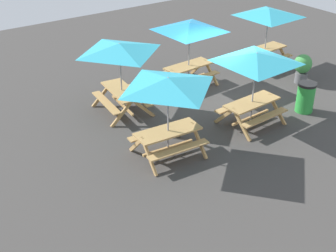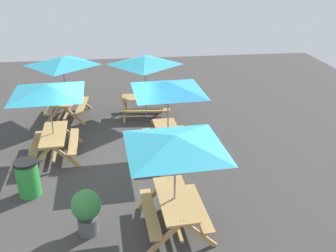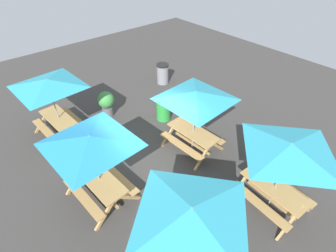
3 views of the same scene
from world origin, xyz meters
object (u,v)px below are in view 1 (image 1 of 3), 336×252
picnic_table_0 (168,89)px  potted_plant_0 (303,67)px  picnic_table_2 (189,32)px  picnic_table_1 (120,53)px  picnic_table_4 (268,17)px  trash_bin_green (305,97)px  picnic_table_3 (256,63)px

picnic_table_0 → potted_plant_0: (6.76, 1.20, -1.36)m
picnic_table_2 → picnic_table_1: bearing=-174.7°
picnic_table_1 → potted_plant_0: picnic_table_1 is taller
picnic_table_2 → picnic_table_4: 3.51m
picnic_table_4 → potted_plant_0: (-0.03, -1.92, -1.36)m
picnic_table_0 → trash_bin_green: size_ratio=2.38×
trash_bin_green → picnic_table_1: bearing=145.3°
picnic_table_1 → potted_plant_0: 6.84m
picnic_table_0 → potted_plant_0: bearing=14.2°
picnic_table_0 → picnic_table_2: size_ratio=0.83×
picnic_table_3 → picnic_table_4: same height
picnic_table_3 → potted_plant_0: 4.10m
picnic_table_2 → picnic_table_3: 3.43m
picnic_table_1 → picnic_table_2: same height
picnic_table_1 → picnic_table_2: bearing=-75.5°
picnic_table_2 → potted_plant_0: picnic_table_2 is taller
potted_plant_0 → picnic_table_3: bearing=-161.8°
picnic_table_0 → picnic_table_1: (0.28, 2.95, 0.00)m
picnic_table_2 → trash_bin_green: picnic_table_2 is taller
picnic_table_3 → trash_bin_green: 2.53m
trash_bin_green → picnic_table_0: bearing=175.7°
picnic_table_1 → picnic_table_4: size_ratio=0.83×
picnic_table_2 → picnic_table_4: size_ratio=1.00×
picnic_table_3 → picnic_table_2: bearing=83.5°
picnic_table_0 → picnic_table_3: size_ratio=0.83×
trash_bin_green → potted_plant_0: 2.30m
picnic_table_0 → trash_bin_green: 5.32m
picnic_table_4 → potted_plant_0: 2.35m
picnic_table_0 → potted_plant_0: size_ratio=2.16×
picnic_table_4 → potted_plant_0: picnic_table_4 is taller
picnic_table_4 → potted_plant_0: bearing=-94.4°
picnic_table_2 → picnic_table_3: size_ratio=1.00×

